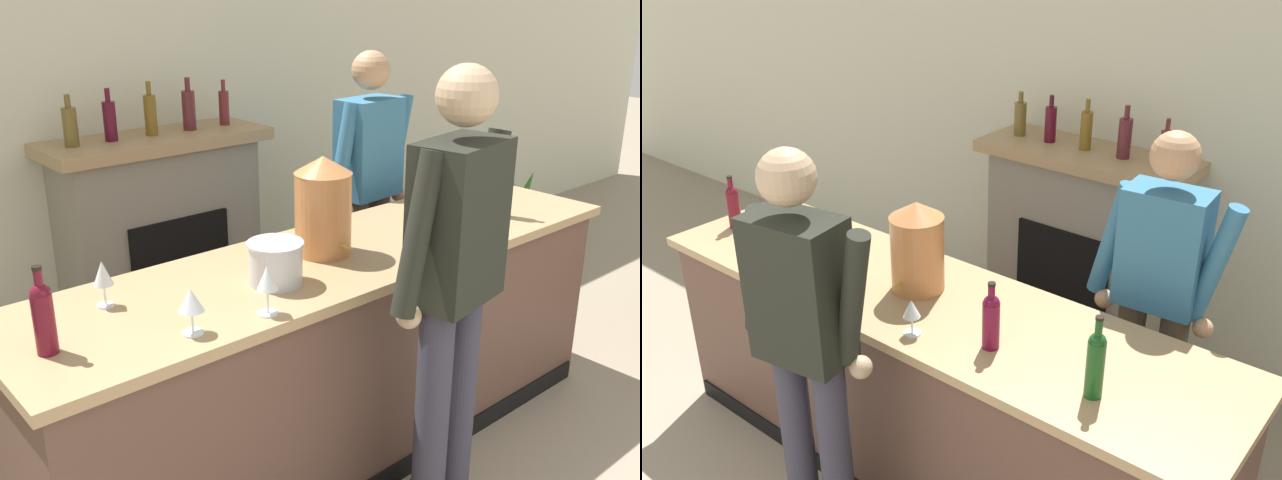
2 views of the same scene
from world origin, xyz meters
TOP-DOWN VIEW (x-y plane):
  - wall_back_panel at (0.00, 4.24)m, footprint 12.00×0.07m
  - bar_counter at (0.03, 2.45)m, footprint 2.94×0.76m
  - fireplace_stone at (-0.03, 3.98)m, footprint 1.30×0.52m
  - potted_plant_corner at (2.98, 3.57)m, footprint 0.46×0.48m
  - person_customer at (-0.01, 1.81)m, footprint 0.65×0.35m
  - person_bartender at (0.84, 3.11)m, footprint 0.66×0.33m
  - copper_dispenser at (-0.04, 2.49)m, footprint 0.25×0.28m
  - ice_bucket_steel at (-0.39, 2.36)m, footprint 0.22×0.22m
  - wine_bottle_chardonnay_pale at (0.50, 2.31)m, footprint 0.07×0.07m
  - wine_bottle_rose_blush at (0.97, 2.30)m, footprint 0.07×0.07m
  - wine_bottle_riesling_slim at (-1.27, 2.38)m, footprint 0.07×0.07m
  - wine_glass_near_bucket at (-0.86, 2.20)m, footprint 0.09×0.09m
  - wine_glass_front_right at (-0.58, 2.16)m, footprint 0.08×0.08m
  - wine_glass_front_left at (-0.98, 2.59)m, footprint 0.07×0.07m
  - wine_glass_mid_counter at (0.20, 2.19)m, footprint 0.07×0.07m

SIDE VIEW (x-z plane):
  - potted_plant_corner at x=2.98m, z-range -0.10..0.61m
  - bar_counter at x=0.03m, z-range 0.00..1.00m
  - fireplace_stone at x=-0.03m, z-range -0.14..1.45m
  - person_bartender at x=0.84m, z-range 0.10..1.85m
  - person_customer at x=-0.01m, z-range 0.11..1.95m
  - ice_bucket_steel at x=-0.39m, z-range 1.00..1.17m
  - wine_glass_mid_counter at x=0.20m, z-range 1.03..1.19m
  - wine_glass_near_bucket at x=-0.86m, z-range 1.03..1.19m
  - wine_glass_front_left at x=-0.98m, z-range 1.03..1.21m
  - wine_glass_front_right at x=-0.58m, z-range 1.04..1.22m
  - wine_bottle_chardonnay_pale at x=0.50m, z-range 0.98..1.27m
  - wine_bottle_riesling_slim at x=-1.27m, z-range 0.98..1.28m
  - wine_bottle_rose_blush at x=0.97m, z-range 0.98..1.31m
  - copper_dispenser at x=-0.04m, z-range 1.00..1.42m
  - wall_back_panel at x=0.00m, z-range 0.00..2.75m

